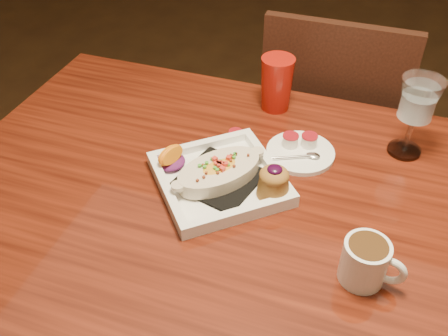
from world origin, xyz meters
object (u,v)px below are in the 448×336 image
(red_tumbler, at_px, (277,84))
(chair_far, at_px, (329,133))
(table, at_px, (286,245))
(goblet, at_px, (418,103))
(plate, at_px, (225,176))
(coffee_mug, at_px, (366,261))
(saucer, at_px, (299,150))

(red_tumbler, bearing_deg, chair_far, 65.28)
(table, bearing_deg, goblet, 54.27)
(table, bearing_deg, plate, 166.67)
(plate, relative_size, goblet, 1.85)
(chair_far, bearing_deg, coffee_mug, 101.67)
(table, height_order, red_tumbler, red_tumbler)
(goblet, relative_size, red_tumbler, 1.36)
(red_tumbler, bearing_deg, goblet, -14.10)
(chair_far, bearing_deg, table, 90.00)
(saucer, height_order, red_tumbler, red_tumbler)
(chair_far, xyz_separation_m, red_tumbler, (-0.13, -0.27, 0.31))
(table, distance_m, saucer, 0.22)
(plate, height_order, goblet, goblet)
(coffee_mug, relative_size, saucer, 0.73)
(goblet, relative_size, saucer, 1.22)
(table, xyz_separation_m, chair_far, (-0.00, 0.63, -0.15))
(coffee_mug, distance_m, red_tumbler, 0.55)
(table, distance_m, red_tumbler, 0.41)
(coffee_mug, bearing_deg, goblet, 90.78)
(red_tumbler, bearing_deg, table, -70.72)
(chair_far, bearing_deg, saucer, 86.80)
(chair_far, height_order, saucer, chair_far)
(goblet, bearing_deg, saucer, -158.88)
(plate, bearing_deg, chair_far, 35.18)
(plate, distance_m, saucer, 0.20)
(chair_far, height_order, red_tumbler, chair_far)
(saucer, bearing_deg, red_tumbler, 120.97)
(chair_far, bearing_deg, plate, 75.93)
(goblet, bearing_deg, plate, -145.26)
(coffee_mug, xyz_separation_m, saucer, (-0.18, 0.30, -0.04))
(chair_far, relative_size, saucer, 6.05)
(coffee_mug, height_order, goblet, goblet)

